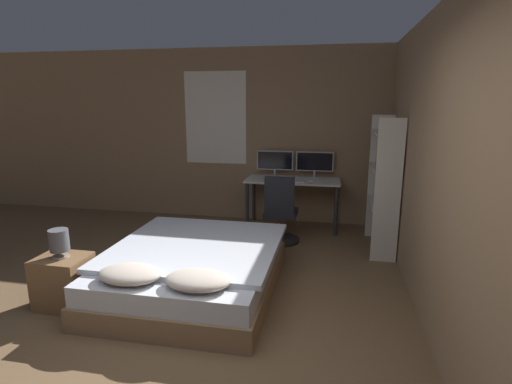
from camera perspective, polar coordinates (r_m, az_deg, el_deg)
name	(u,v)px	position (r m, az deg, el deg)	size (l,w,h in m)	color
ground_plane	(178,381)	(3.13, -11.10, -24.97)	(20.00, 20.00, 0.00)	brown
wall_back	(270,136)	(6.33, 1.94, 7.96)	(12.00, 0.08, 2.70)	#8E7051
wall_side_right	(428,165)	(3.89, 23.41, 3.62)	(0.06, 12.00, 2.70)	#8E7051
bed	(194,269)	(4.19, -8.88, -10.79)	(1.66, 1.97, 0.54)	#846647
nightstand	(64,281)	(4.26, -25.76, -11.42)	(0.46, 0.39, 0.49)	brown
bedside_lamp	(59,241)	(4.12, -26.31, -6.30)	(0.18, 0.18, 0.27)	gray
desk	(293,186)	(6.02, 5.28, 0.89)	(1.40, 0.59, 0.75)	beige
monitor_left	(275,161)	(6.19, 2.72, 4.38)	(0.56, 0.16, 0.40)	#B7B7BC
monitor_right	(315,163)	(6.13, 8.38, 4.17)	(0.56, 0.16, 0.40)	#B7B7BC
keyboard	(292,181)	(5.81, 5.10, 1.54)	(0.38, 0.13, 0.02)	#B7B7BC
computer_mouse	(311,181)	(5.79, 7.84, 1.52)	(0.07, 0.05, 0.04)	#B7B7BC
office_chair	(280,217)	(5.43, 3.50, -3.60)	(0.52, 0.52, 0.94)	black
bookshelf	(385,176)	(5.22, 17.93, 2.13)	(0.30, 0.95, 1.72)	beige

